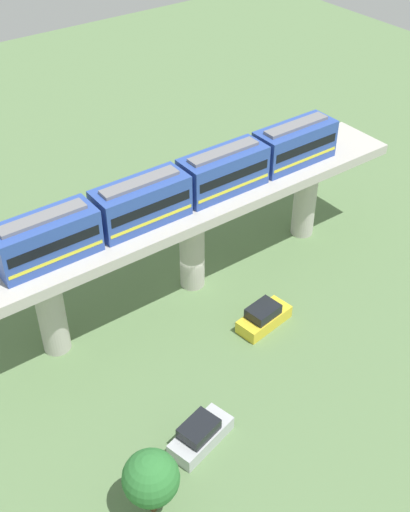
% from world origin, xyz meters
% --- Properties ---
extents(ground_plane, '(120.00, 120.00, 0.00)m').
position_xyz_m(ground_plane, '(0.00, 0.00, 0.00)').
color(ground_plane, '#5B7A4C').
extents(viaduct, '(5.20, 35.80, 7.62)m').
position_xyz_m(viaduct, '(0.00, 0.00, 5.96)').
color(viaduct, '#B7B2AA').
rests_on(viaduct, ground).
extents(train, '(2.64, 27.45, 3.24)m').
position_xyz_m(train, '(0.00, 0.62, 9.15)').
color(train, '#2D4CA5').
rests_on(train, viaduct).
extents(parked_car_silver, '(2.75, 4.51, 1.76)m').
position_xyz_m(parked_car_silver, '(-12.41, 8.27, 0.74)').
color(parked_car_silver, '#B2B5BA').
rests_on(parked_car_silver, ground).
extents(parked_car_yellow, '(2.37, 4.41, 1.76)m').
position_xyz_m(parked_car_yellow, '(-6.85, -1.45, 0.74)').
color(parked_car_yellow, yellow).
rests_on(parked_car_yellow, ground).
extents(tree_near_viaduct, '(3.11, 3.11, 4.53)m').
position_xyz_m(tree_near_viaduct, '(-14.44, 12.95, 2.96)').
color(tree_near_viaduct, brown).
rests_on(tree_near_viaduct, ground).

